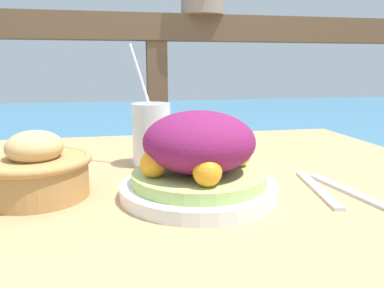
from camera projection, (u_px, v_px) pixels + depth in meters
patio_table at (202, 235)px, 0.68m from camera, size 0.99×0.91×0.76m
railing_fence at (157, 97)px, 1.36m from camera, size 2.80×0.08×1.13m
sea_backdrop at (134, 139)px, 3.89m from camera, size 12.00×4.00×0.40m
salad_plate at (199, 160)px, 0.57m from camera, size 0.24×0.24×0.13m
drink_glass at (151, 134)px, 0.74m from camera, size 0.08×0.08×0.24m
bread_basket at (37, 170)px, 0.57m from camera, size 0.16×0.16×0.10m
fork at (318, 189)px, 0.60m from camera, size 0.05×0.18×0.00m
knife at (349, 192)px, 0.59m from camera, size 0.04×0.18×0.00m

